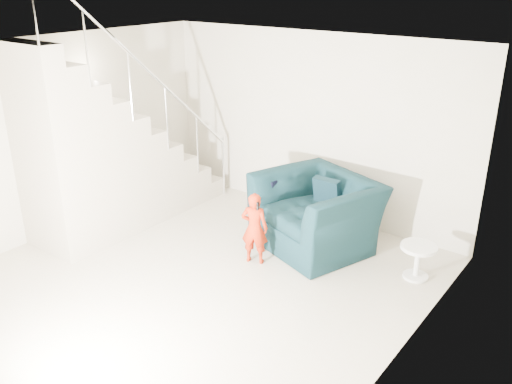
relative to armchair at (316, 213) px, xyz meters
The scene contains 12 objects.
floor 2.00m from the armchair, 110.50° to the right, with size 5.50×5.50×0.00m, color tan.
ceiling 2.95m from the armchair, 110.50° to the right, with size 5.50×5.50×0.00m, color silver.
back_wall 1.45m from the armchair, 126.29° to the left, with size 5.00×5.00×0.00m, color #B4AD93.
left_wall 3.77m from the armchair, 150.20° to the right, with size 5.50×5.50×0.00m, color #B4AD93.
right_wall 2.72m from the armchair, 45.05° to the right, with size 5.50×5.50×0.00m, color #B4AD93.
armchair is the anchor object (origin of this frame).
toddler 0.93m from the armchair, 114.44° to the right, with size 0.34×0.23×0.94m, color #9C050D.
side_table 1.43m from the armchair, ahead, with size 0.44×0.44×0.44m.
staircase 3.00m from the armchair, 154.63° to the right, with size 1.02×3.03×3.62m.
cushion 0.34m from the armchair, 87.14° to the left, with size 0.37×0.11×0.35m, color black.
throw 0.60m from the armchair, behind, with size 0.04×0.43×0.48m, color black.
phone 1.01m from the armchair, 107.94° to the right, with size 0.02×0.05×0.10m, color black.
Camera 1 is at (3.97, -3.88, 3.45)m, focal length 38.00 mm.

